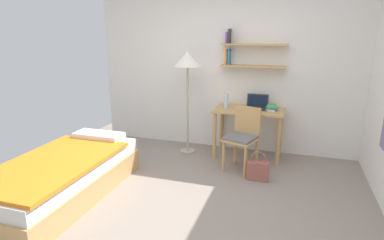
# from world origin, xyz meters

# --- Properties ---
(ground_plane) EXTENTS (5.28, 5.28, 0.00)m
(ground_plane) POSITION_xyz_m (0.00, 0.00, 0.00)
(ground_plane) COLOR gray
(wall_back) EXTENTS (4.40, 0.27, 2.60)m
(wall_back) POSITION_xyz_m (0.01, 2.02, 1.31)
(wall_back) COLOR white
(wall_back) RESTS_ON ground_plane
(bed) EXTENTS (0.98, 2.03, 0.54)m
(bed) POSITION_xyz_m (-1.51, -0.22, 0.24)
(bed) COLOR tan
(bed) RESTS_ON ground_plane
(desk) EXTENTS (1.03, 0.59, 0.75)m
(desk) POSITION_xyz_m (0.37, 1.70, 0.61)
(desk) COLOR tan
(desk) RESTS_ON ground_plane
(desk_chair) EXTENTS (0.51, 0.51, 0.88)m
(desk_chair) POSITION_xyz_m (0.37, 1.18, 0.49)
(desk_chair) COLOR tan
(desk_chair) RESTS_ON ground_plane
(standing_lamp) EXTENTS (0.42, 0.42, 1.59)m
(standing_lamp) POSITION_xyz_m (-0.57, 1.59, 1.41)
(standing_lamp) COLOR #B2A893
(standing_lamp) RESTS_ON ground_plane
(laptop) EXTENTS (0.33, 0.22, 0.21)m
(laptop) POSITION_xyz_m (0.48, 1.79, 0.80)
(laptop) COLOR #2D2D33
(laptop) RESTS_ON desk
(water_bottle) EXTENTS (0.07, 0.07, 0.22)m
(water_bottle) POSITION_xyz_m (0.02, 1.68, 0.86)
(water_bottle) COLOR silver
(water_bottle) RESTS_ON desk
(book_stack) EXTENTS (0.19, 0.25, 0.07)m
(book_stack) POSITION_xyz_m (0.70, 1.75, 0.79)
(book_stack) COLOR silver
(book_stack) RESTS_ON desk
(handbag) EXTENTS (0.28, 0.12, 0.40)m
(handbag) POSITION_xyz_m (0.62, 0.89, 0.14)
(handbag) COLOR #99564C
(handbag) RESTS_ON ground_plane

